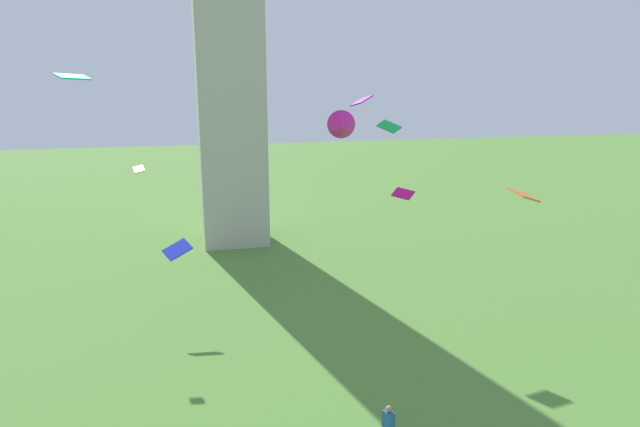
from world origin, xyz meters
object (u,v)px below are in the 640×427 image
(person_0, at_px, (388,424))
(kite_flying_2, at_px, (72,77))
(kite_flying_6, at_px, (362,101))
(kite_flying_7, at_px, (177,250))
(kite_flying_3, at_px, (389,127))
(kite_flying_5, at_px, (139,169))
(kite_flying_4, at_px, (342,126))
(kite_flying_0, at_px, (403,194))
(kite_flying_1, at_px, (523,195))

(person_0, height_order, kite_flying_2, kite_flying_2)
(kite_flying_6, xyz_separation_m, kite_flying_7, (-11.59, -2.67, -8.02))
(person_0, relative_size, kite_flying_3, 1.50)
(kite_flying_5, bearing_deg, kite_flying_4, -128.43)
(kite_flying_3, height_order, kite_flying_5, kite_flying_3)
(kite_flying_0, bearing_deg, kite_flying_7, -171.52)
(kite_flying_0, bearing_deg, kite_flying_1, 24.37)
(kite_flying_0, xyz_separation_m, kite_flying_2, (-14.17, 7.20, 5.00))
(kite_flying_5, bearing_deg, kite_flying_1, -138.61)
(kite_flying_0, xyz_separation_m, kite_flying_6, (1.73, 11.21, 3.64))
(kite_flying_2, relative_size, kite_flying_5, 2.03)
(kite_flying_0, distance_m, kite_flying_2, 16.66)
(kite_flying_1, xyz_separation_m, kite_flying_4, (-5.89, 6.97, 2.44))
(kite_flying_1, relative_size, kite_flying_4, 0.54)
(kite_flying_0, bearing_deg, kite_flying_3, 135.74)
(person_0, height_order, kite_flying_7, kite_flying_7)
(kite_flying_3, distance_m, kite_flying_7, 13.76)
(kite_flying_3, height_order, kite_flying_7, kite_flying_3)
(kite_flying_1, xyz_separation_m, kite_flying_5, (-16.21, 12.17, -0.12))
(kite_flying_1, height_order, kite_flying_7, kite_flying_1)
(kite_flying_4, bearing_deg, kite_flying_1, -36.72)
(kite_flying_4, height_order, kite_flying_7, kite_flying_4)
(kite_flying_5, bearing_deg, kite_flying_2, 127.42)
(person_0, distance_m, kite_flying_4, 14.33)
(kite_flying_2, height_order, kite_flying_7, kite_flying_2)
(kite_flying_7, bearing_deg, kite_flying_3, 125.63)
(kite_flying_4, bearing_deg, person_0, -83.25)
(kite_flying_1, relative_size, kite_flying_7, 0.73)
(person_0, relative_size, kite_flying_7, 0.98)
(kite_flying_1, xyz_separation_m, kite_flying_3, (-4.37, 4.40, 2.58))
(kite_flying_7, bearing_deg, kite_flying_5, -61.81)
(kite_flying_2, height_order, kite_flying_5, kite_flying_2)
(kite_flying_3, distance_m, kite_flying_4, 2.99)
(kite_flying_6, bearing_deg, kite_flying_1, 66.19)
(kite_flying_3, xyz_separation_m, kite_flying_7, (-10.00, 6.24, -7.10))
(kite_flying_3, relative_size, kite_flying_5, 1.32)
(kite_flying_2, distance_m, kite_flying_4, 13.23)
(kite_flying_6, bearing_deg, kite_flying_5, -30.72)
(person_0, bearing_deg, kite_flying_1, 91.86)
(kite_flying_2, distance_m, kite_flying_7, 10.41)
(kite_flying_7, bearing_deg, person_0, 95.43)
(kite_flying_7, bearing_deg, kite_flying_0, 116.70)
(kite_flying_1, distance_m, kite_flying_2, 21.43)
(person_0, bearing_deg, kite_flying_5, -172.30)
(person_0, xyz_separation_m, kite_flying_3, (2.66, 7.67, 10.10))
(kite_flying_2, xyz_separation_m, kite_flying_7, (4.31, 1.34, -9.37))
(kite_flying_2, bearing_deg, kite_flying_1, 122.08)
(kite_flying_0, relative_size, kite_flying_5, 1.18)
(kite_flying_5, bearing_deg, kite_flying_3, -134.97)
(kite_flying_2, distance_m, kite_flying_3, 15.30)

